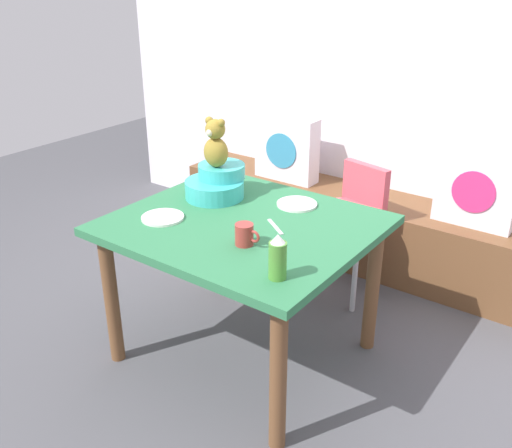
{
  "coord_description": "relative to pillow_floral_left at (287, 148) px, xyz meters",
  "views": [
    {
      "loc": [
        1.48,
        -1.92,
        1.84
      ],
      "look_at": [
        0.0,
        0.1,
        0.69
      ],
      "focal_mm": 40.21,
      "sensor_mm": 36.0,
      "label": 1
    }
  ],
  "objects": [
    {
      "name": "table_fork",
      "position": [
        0.73,
        -1.21,
        0.06
      ],
      "size": [
        0.15,
        0.11,
        0.01
      ],
      "primitive_type": "cube",
      "rotation": [
        0.0,
        0.0,
        0.95
      ],
      "color": "silver",
      "rests_on": "dining_table"
    },
    {
      "name": "dining_table",
      "position": [
        0.57,
        -1.24,
        -0.04
      ],
      "size": [
        1.16,
        1.02,
        0.74
      ],
      "color": "#2D7247",
      "rests_on": "ground_plane"
    },
    {
      "name": "dinner_plate_near",
      "position": [
        0.25,
        -1.44,
        0.07
      ],
      "size": [
        0.2,
        0.2,
        0.01
      ],
      "primitive_type": "cylinder",
      "color": "white",
      "rests_on": "dining_table"
    },
    {
      "name": "teddy_bear",
      "position": [
        0.27,
        -1.07,
        0.34
      ],
      "size": [
        0.13,
        0.12,
        0.25
      ],
      "color": "olive",
      "rests_on": "infant_seat_teal"
    },
    {
      "name": "dinner_plate_far",
      "position": [
        0.67,
        -0.93,
        0.07
      ],
      "size": [
        0.2,
        0.2,
        0.01
      ],
      "primitive_type": "cylinder",
      "color": "white",
      "rests_on": "dining_table"
    },
    {
      "name": "pillow_floral_left",
      "position": [
        0.0,
        0.0,
        0.0
      ],
      "size": [
        0.44,
        0.15,
        0.44
      ],
      "color": "silver",
      "rests_on": "window_bench"
    },
    {
      "name": "window_bench",
      "position": [
        0.57,
        0.02,
        -0.45
      ],
      "size": [
        2.6,
        0.44,
        0.46
      ],
      "primitive_type": "cube",
      "color": "brown",
      "rests_on": "ground_plane"
    },
    {
      "name": "infant_seat_teal",
      "position": [
        0.27,
        -1.07,
        0.13
      ],
      "size": [
        0.3,
        0.33,
        0.16
      ],
      "color": "#38B2B0",
      "rests_on": "dining_table"
    },
    {
      "name": "pillow_floral_right",
      "position": [
        1.28,
        0.0,
        0.0
      ],
      "size": [
        0.44,
        0.15,
        0.44
      ],
      "color": "silver",
      "rests_on": "window_bench"
    },
    {
      "name": "highchair",
      "position": [
        0.71,
        -0.42,
        -0.16
      ],
      "size": [
        0.39,
        0.5,
        0.79
      ],
      "color": "#D84C59",
      "rests_on": "ground_plane"
    },
    {
      "name": "coffee_mug",
      "position": [
        0.72,
        -1.43,
        0.11
      ],
      "size": [
        0.12,
        0.08,
        0.09
      ],
      "color": "#9E332D",
      "rests_on": "dining_table"
    },
    {
      "name": "ground_plane",
      "position": [
        0.57,
        -1.24,
        -0.68
      ],
      "size": [
        8.0,
        8.0,
        0.0
      ],
      "primitive_type": "plane",
      "color": "#4C4C51"
    },
    {
      "name": "ketchup_bottle",
      "position": [
        0.99,
        -1.58,
        0.15
      ],
      "size": [
        0.07,
        0.07,
        0.18
      ],
      "color": "#4C8C33",
      "rests_on": "dining_table"
    },
    {
      "name": "back_wall",
      "position": [
        0.57,
        0.29,
        0.62
      ],
      "size": [
        4.4,
        0.1,
        2.6
      ],
      "primitive_type": "cube",
      "color": "silver",
      "rests_on": "ground_plane"
    }
  ]
}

